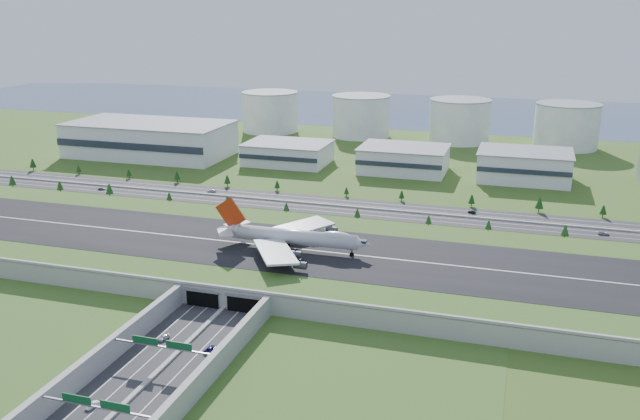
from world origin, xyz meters
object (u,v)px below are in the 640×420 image
(car_5, at_px, (472,212))
(car_7, at_px, (212,191))
(fuel_tank_a, at_px, (270,112))
(car_6, at_px, (604,233))
(car_0, at_px, (164,337))
(car_2, at_px, (211,349))
(boeing_747, at_px, (292,237))
(car_4, at_px, (101,189))
(car_1, at_px, (92,405))

(car_5, xyz_separation_m, car_7, (-157.84, -1.47, 0.05))
(fuel_tank_a, distance_m, car_6, 348.48)
(car_5, bearing_deg, car_0, -1.04)
(car_2, distance_m, car_6, 215.16)
(boeing_747, xyz_separation_m, car_4, (-157.25, 87.31, -13.33))
(car_4, xyz_separation_m, car_5, (225.74, 17.39, -0.02))
(car_5, bearing_deg, car_2, 4.33)
(boeing_747, bearing_deg, car_1, -99.39)
(car_1, xyz_separation_m, car_6, (153.91, 206.67, 0.04))
(car_1, height_order, car_2, car_2)
(car_6, height_order, car_7, car_7)
(boeing_747, bearing_deg, car_6, 32.34)
(boeing_747, xyz_separation_m, car_6, (135.01, 86.88, -13.34))
(car_6, bearing_deg, boeing_747, 124.75)
(boeing_747, distance_m, car_0, 80.79)
(car_6, bearing_deg, car_4, 91.90)
(fuel_tank_a, xyz_separation_m, car_6, (265.90, -224.64, -16.62))
(car_0, xyz_separation_m, car_5, (88.65, 181.80, -0.10))
(car_2, xyz_separation_m, car_6, (135.99, 166.73, -0.04))
(car_4, relative_size, car_5, 1.00)
(car_5, bearing_deg, car_6, 99.96)
(car_0, relative_size, car_2, 0.85)
(car_4, relative_size, car_7, 0.82)
(car_0, bearing_deg, car_6, 56.84)
(boeing_747, xyz_separation_m, car_1, (-18.90, -119.80, -13.38))
(boeing_747, height_order, car_7, boeing_747)
(fuel_tank_a, bearing_deg, car_1, -75.44)
(fuel_tank_a, bearing_deg, boeing_747, -67.21)
(car_1, relative_size, car_6, 0.80)
(fuel_tank_a, relative_size, car_5, 11.13)
(car_2, xyz_separation_m, car_4, (-156.27, 167.17, -0.04))
(boeing_747, height_order, car_1, boeing_747)
(car_7, bearing_deg, car_5, 76.67)
(car_7, bearing_deg, car_0, 7.12)
(car_1, bearing_deg, car_5, 86.04)
(car_0, height_order, car_7, car_0)
(car_2, bearing_deg, car_1, 68.31)
(car_4, relative_size, car_6, 0.82)
(car_0, distance_m, car_7, 193.15)
(car_5, distance_m, car_6, 68.87)
(car_2, bearing_deg, car_6, -126.73)
(car_6, bearing_deg, car_7, 87.82)
(car_1, relative_size, car_7, 0.80)
(car_1, bearing_deg, fuel_tank_a, 121.87)
(car_4, xyz_separation_m, car_6, (292.26, -0.43, -0.00))
(car_4, bearing_deg, car_1, -168.68)
(fuel_tank_a, xyz_separation_m, boeing_747, (130.89, -311.52, -3.28))
(car_0, xyz_separation_m, car_4, (-137.09, 164.41, -0.08))
(boeing_747, height_order, car_5, boeing_747)
(car_6, relative_size, car_7, 1.00)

